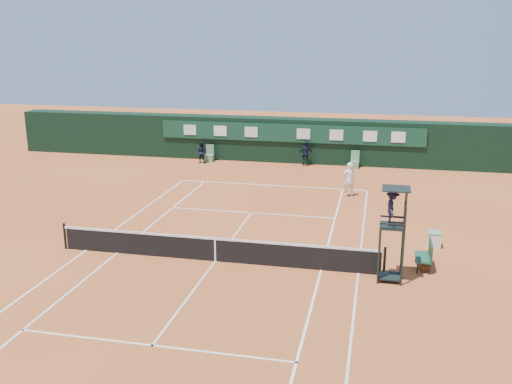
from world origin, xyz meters
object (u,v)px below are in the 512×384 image
Objects in this scene: umpire_chair at (393,215)px; player_bench at (426,254)px; tennis_net at (215,249)px; cooler at (434,239)px; player at (349,179)px.

umpire_chair reaches higher than player_bench.
tennis_net reaches higher than cooler.
tennis_net is 6.87m from umpire_chair.
cooler is (1.84, 3.81, -2.13)m from umpire_chair.
umpire_chair is 11.19m from player.
player_bench is 10.16m from player.
player is at bearing 118.91° from cooler.
player is at bearing 100.77° from umpire_chair.
cooler is 0.34× the size of player.
player_bench reaches higher than cooler.
cooler is at bearing 78.99° from player_bench.
umpire_chair is 2.85× the size of player_bench.
tennis_net is 9.09m from cooler.
player is (-3.91, 7.08, 0.62)m from cooler.
player_bench is 2.54m from cooler.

